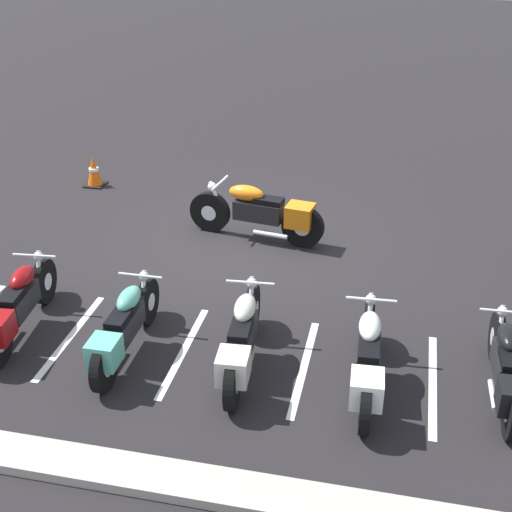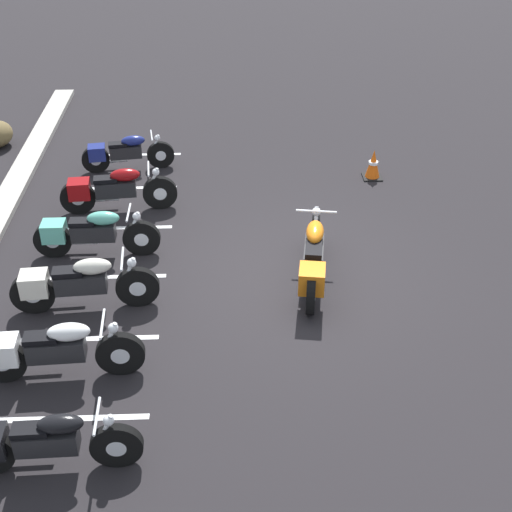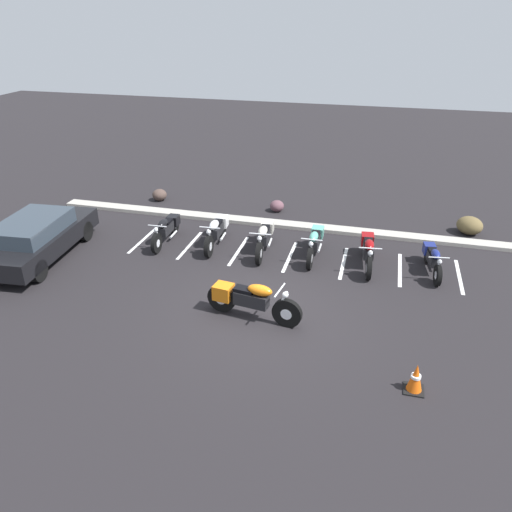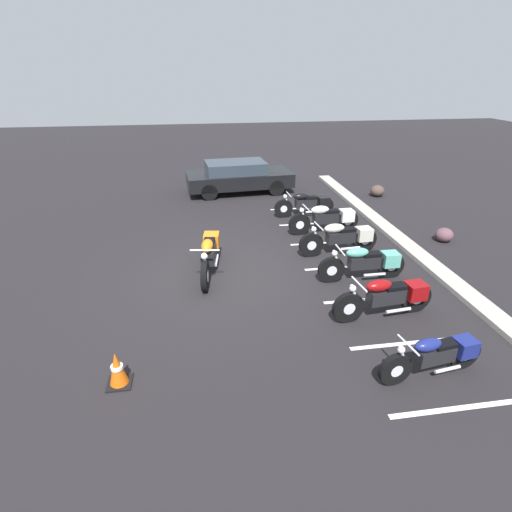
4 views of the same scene
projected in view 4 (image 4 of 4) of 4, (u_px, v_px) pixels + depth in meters
The scene contains 20 objects.
ground at pixel (220, 274), 10.18m from camera, with size 60.00×60.00×0.00m, color black.
motorcycle_orange_featured at pixel (209, 253), 10.15m from camera, with size 2.45×0.79×0.97m.
parked_bike_0 at pixel (307, 204), 14.00m from camera, with size 0.60×2.14×0.84m.
parked_bike_1 at pixel (328, 218), 12.56m from camera, with size 0.64×2.29×0.90m.
parked_bike_2 at pixel (343, 237), 11.14m from camera, with size 0.65×2.30×0.91m.
parked_bike_3 at pixel (366, 262), 9.76m from camera, with size 0.62×2.20×0.87m.
parked_bike_4 at pixel (389, 296), 8.30m from camera, with size 0.65×2.25×0.88m.
parked_bike_5 at pixel (437, 355), 6.71m from camera, with size 0.62×1.97×0.78m.
car_black at pixel (238, 176), 16.55m from camera, with size 2.15×4.43×1.29m.
concrete_curb at pixel (423, 258), 10.91m from camera, with size 18.00×0.50×0.12m, color #A8A399.
landscape_rock_0 at pixel (444, 235), 12.02m from camera, with size 0.51×0.52×0.42m, color brown.
landscape_rock_1 at pixel (377, 191), 16.21m from camera, with size 0.55×0.56×0.46m, color #4A3A33.
traffic_cone at pixel (117, 370), 6.55m from camera, with size 0.40×0.40×0.63m.
stall_line_0 at pixel (298, 208), 14.92m from camera, with size 0.10×2.10×0.00m, color white.
stall_line_1 at pixel (310, 224), 13.46m from camera, with size 0.10×2.10×0.00m, color white.
stall_line_2 at pixel (325, 243), 12.00m from camera, with size 0.10×2.10×0.00m, color white.
stall_line_3 at pixel (343, 267), 10.55m from camera, with size 0.10×2.10×0.00m, color white.
stall_line_4 at pixel (368, 299), 9.09m from camera, with size 0.10×2.10×0.00m, color white.
stall_line_5 at pixel (403, 344), 7.63m from camera, with size 0.10×2.10×0.00m, color white.
stall_line_6 at pixel (453, 409), 6.18m from camera, with size 0.10×2.10×0.00m, color white.
Camera 4 is at (9.03, -0.46, 4.80)m, focal length 28.00 mm.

